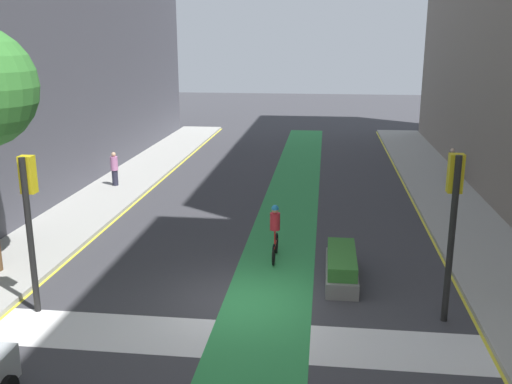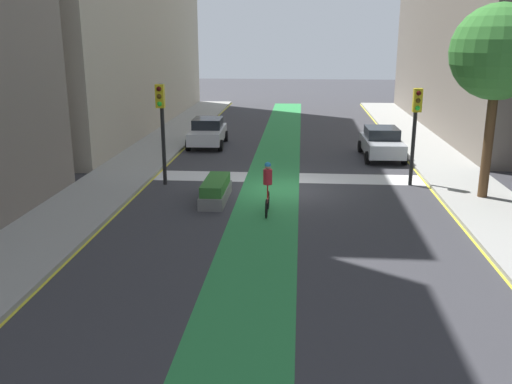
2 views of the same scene
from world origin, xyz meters
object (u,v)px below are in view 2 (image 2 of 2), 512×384
traffic_signal_near_right (161,115)px  cyclist_in_lane (268,187)px  street_tree_near (498,53)px  traffic_signal_near_left (416,118)px  car_white_right_near (208,132)px  median_planter (216,191)px  car_silver_left_near (382,143)px

traffic_signal_near_right → cyclist_in_lane: (-4.61, 3.46, -2.01)m
cyclist_in_lane → street_tree_near: size_ratio=0.26×
traffic_signal_near_left → cyclist_in_lane: bearing=35.7°
car_white_right_near → cyclist_in_lane: cyclist_in_lane is taller
traffic_signal_near_right → car_white_right_near: (-0.41, -8.82, -2.18)m
car_white_right_near → median_planter: bearing=100.9°
car_silver_left_near → cyclist_in_lane: bearing=61.4°
traffic_signal_near_left → median_planter: (7.92, 2.87, -2.47)m
traffic_signal_near_right → street_tree_near: size_ratio=0.59×
cyclist_in_lane → median_planter: bearing=-32.6°
traffic_signal_near_right → traffic_signal_near_left: bearing=-176.0°
cyclist_in_lane → street_tree_near: (-8.19, -2.23, 4.57)m
traffic_signal_near_right → cyclist_in_lane: 6.11m
traffic_signal_near_left → car_white_right_near: traffic_signal_near_left is taller
traffic_signal_near_left → car_white_right_near: bearing=-38.9°
traffic_signal_near_right → median_planter: traffic_signal_near_right is taller
traffic_signal_near_left → traffic_signal_near_right: bearing=4.0°
car_silver_left_near → car_white_right_near: 9.85m
median_planter → traffic_signal_near_right: bearing=-40.2°
street_tree_near → cyclist_in_lane: bearing=15.2°
car_silver_left_near → car_white_right_near: same height
traffic_signal_near_right → car_white_right_near: 9.09m
car_silver_left_near → car_white_right_near: bearing=-14.9°
street_tree_near → traffic_signal_near_left: bearing=-39.9°
traffic_signal_near_left → median_planter: 8.78m
traffic_signal_near_left → cyclist_in_lane: traffic_signal_near_left is taller
car_white_right_near → street_tree_near: street_tree_near is taller
car_silver_left_near → cyclist_in_lane: (5.33, 9.76, 0.17)m
traffic_signal_near_left → cyclist_in_lane: size_ratio=2.21×
car_silver_left_near → median_planter: bearing=48.7°
car_white_right_near → median_planter: 11.16m
cyclist_in_lane → traffic_signal_near_right: bearing=-36.9°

